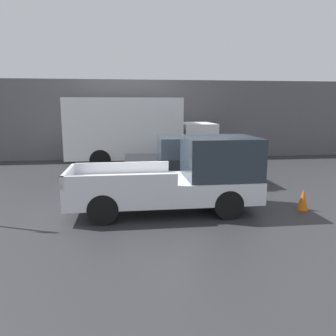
% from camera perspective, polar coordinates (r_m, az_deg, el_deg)
% --- Properties ---
extents(ground_plane, '(60.00, 60.00, 0.00)m').
position_cam_1_polar(ground_plane, '(10.26, 5.25, -5.70)').
color(ground_plane, '#2D2D30').
extents(building_wall, '(28.00, 0.15, 4.30)m').
position_cam_1_polar(building_wall, '(18.44, -0.47, 8.41)').
color(building_wall, '#56565B').
rests_on(building_wall, ground).
extents(pickup_truck, '(5.16, 1.97, 2.06)m').
position_cam_1_polar(pickup_truck, '(9.10, 2.71, -1.57)').
color(pickup_truck, silver).
rests_on(pickup_truck, ground).
extents(car, '(4.84, 1.93, 1.79)m').
position_cam_1_polar(car, '(12.18, 4.17, 1.29)').
color(car, black).
rests_on(car, ground).
extents(delivery_truck, '(7.09, 2.62, 3.27)m').
position_cam_1_polar(delivery_truck, '(16.15, -5.81, 6.62)').
color(delivery_truck, white).
rests_on(delivery_truck, ground).
extents(newspaper_box, '(0.45, 0.40, 1.11)m').
position_cam_1_polar(newspaper_box, '(19.39, 13.70, 3.49)').
color(newspaper_box, gold).
rests_on(newspaper_box, ground).
extents(traffic_cone, '(0.31, 0.31, 0.62)m').
position_cam_1_polar(traffic_cone, '(10.02, 22.46, -5.06)').
color(traffic_cone, orange).
rests_on(traffic_cone, ground).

